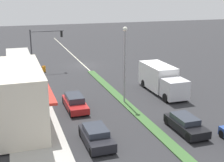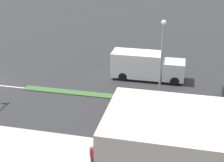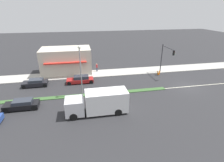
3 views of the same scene
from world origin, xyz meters
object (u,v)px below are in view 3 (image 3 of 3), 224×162
at_px(street_lamp, 80,65).
at_px(suv_black, 22,104).
at_px(pedestrian, 97,67).
at_px(warning_aframe_sign, 158,73).
at_px(hatchback_red, 80,79).
at_px(sedan_dark, 35,83).
at_px(traffic_signal_main, 165,55).
at_px(delivery_truck, 99,102).

distance_m(street_lamp, suv_black, 9.10).
relative_size(street_lamp, pedestrian, 4.43).
xyz_separation_m(warning_aframe_sign, hatchback_red, (-1.14, 15.06, 0.20)).
bearing_deg(sedan_dark, hatchback_red, -90.00).
bearing_deg(sedan_dark, street_lamp, -123.49).
distance_m(pedestrian, hatchback_red, 6.20).
height_order(street_lamp, suv_black, street_lamp).
bearing_deg(pedestrian, sedan_dark, 115.39).
xyz_separation_m(traffic_signal_main, suv_black, (-8.32, 23.71, -3.28)).
bearing_deg(warning_aframe_sign, sedan_dark, 92.89).
relative_size(warning_aframe_sign, hatchback_red, 0.18).
distance_m(street_lamp, sedan_dark, 9.98).
distance_m(street_lamp, delivery_truck, 6.29).
distance_m(traffic_signal_main, warning_aframe_sign, 3.62).
distance_m(warning_aframe_sign, delivery_truck, 17.15).
distance_m(hatchback_red, sedan_dark, 7.40).
height_order(pedestrian, suv_black, pedestrian).
bearing_deg(suv_black, sedan_dark, -1.82).
bearing_deg(sedan_dark, warning_aframe_sign, -87.11).
distance_m(suv_black, sedan_dark, 7.20).
bearing_deg(pedestrian, suv_black, 138.11).
relative_size(traffic_signal_main, street_lamp, 0.76).
distance_m(traffic_signal_main, hatchback_red, 16.45).
xyz_separation_m(pedestrian, hatchback_red, (-5.15, 3.44, -0.37)).
bearing_deg(pedestrian, traffic_signal_main, -107.66).
xyz_separation_m(delivery_truck, hatchback_red, (10.00, 2.06, -0.84)).
relative_size(pedestrian, hatchback_red, 0.37).
height_order(pedestrian, hatchback_red, pedestrian).
relative_size(delivery_truck, sedan_dark, 1.89).
relative_size(pedestrian, delivery_truck, 0.22).
height_order(traffic_signal_main, pedestrian, traffic_signal_main).
height_order(pedestrian, delivery_truck, delivery_truck).
distance_m(pedestrian, suv_black, 16.59).
xyz_separation_m(hatchback_red, sedan_dark, (-0.00, 7.40, -0.03)).
xyz_separation_m(street_lamp, delivery_truck, (-5.00, -1.91, -3.31)).
bearing_deg(traffic_signal_main, street_lamp, 111.03).
bearing_deg(street_lamp, suv_black, 105.78).
distance_m(pedestrian, warning_aframe_sign, 12.30).
relative_size(warning_aframe_sign, suv_black, 0.20).
bearing_deg(delivery_truck, pedestrian, -5.21).
xyz_separation_m(pedestrian, suv_black, (-12.35, 11.07, -0.38)).
xyz_separation_m(street_lamp, suv_black, (-2.20, 7.79, -4.16)).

